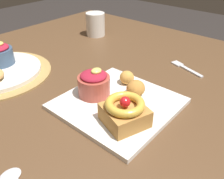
{
  "coord_description": "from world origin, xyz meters",
  "views": [
    {
      "loc": [
        -0.31,
        -0.48,
        1.09
      ],
      "look_at": [
        0.07,
        -0.15,
        0.77
      ],
      "focal_mm": 38.36,
      "sensor_mm": 36.0,
      "label": 1
    }
  ],
  "objects_px": {
    "fritter_front": "(136,88)",
    "fork": "(185,68)",
    "cake_slice": "(125,112)",
    "front_plate": "(118,104)",
    "coffee_mug": "(95,24)",
    "berry_ramekin": "(94,83)",
    "fritter_middle": "(127,77)"
  },
  "relations": [
    {
      "from": "front_plate",
      "to": "cake_slice",
      "type": "distance_m",
      "value": 0.09
    },
    {
      "from": "front_plate",
      "to": "coffee_mug",
      "type": "height_order",
      "value": "coffee_mug"
    },
    {
      "from": "cake_slice",
      "to": "fritter_front",
      "type": "height_order",
      "value": "cake_slice"
    },
    {
      "from": "fritter_middle",
      "to": "cake_slice",
      "type": "bearing_deg",
      "value": -143.93
    },
    {
      "from": "front_plate",
      "to": "coffee_mug",
      "type": "xyz_separation_m",
      "value": [
        0.34,
        0.41,
        0.04
      ]
    },
    {
      "from": "front_plate",
      "to": "fritter_middle",
      "type": "relative_size",
      "value": 6.59
    },
    {
      "from": "cake_slice",
      "to": "fritter_front",
      "type": "bearing_deg",
      "value": 23.72
    },
    {
      "from": "berry_ramekin",
      "to": "fritter_middle",
      "type": "xyz_separation_m",
      "value": [
        0.1,
        -0.03,
        -0.01
      ]
    },
    {
      "from": "fritter_front",
      "to": "fork",
      "type": "bearing_deg",
      "value": -4.37
    },
    {
      "from": "fritter_front",
      "to": "fork",
      "type": "distance_m",
      "value": 0.25
    },
    {
      "from": "coffee_mug",
      "to": "berry_ramekin",
      "type": "bearing_deg",
      "value": -136.36
    },
    {
      "from": "berry_ramekin",
      "to": "fritter_middle",
      "type": "height_order",
      "value": "berry_ramekin"
    },
    {
      "from": "berry_ramekin",
      "to": "fritter_middle",
      "type": "bearing_deg",
      "value": -16.35
    },
    {
      "from": "fritter_front",
      "to": "fritter_middle",
      "type": "bearing_deg",
      "value": 58.49
    },
    {
      "from": "fritter_middle",
      "to": "berry_ramekin",
      "type": "bearing_deg",
      "value": 163.65
    },
    {
      "from": "fritter_front",
      "to": "coffee_mug",
      "type": "xyz_separation_m",
      "value": [
        0.29,
        0.42,
        0.01
      ]
    },
    {
      "from": "front_plate",
      "to": "berry_ramekin",
      "type": "height_order",
      "value": "berry_ramekin"
    },
    {
      "from": "fork",
      "to": "coffee_mug",
      "type": "height_order",
      "value": "coffee_mug"
    },
    {
      "from": "fritter_middle",
      "to": "front_plate",
      "type": "bearing_deg",
      "value": -155.43
    },
    {
      "from": "cake_slice",
      "to": "fritter_front",
      "type": "relative_size",
      "value": 2.25
    },
    {
      "from": "fritter_front",
      "to": "fritter_middle",
      "type": "distance_m",
      "value": 0.06
    },
    {
      "from": "berry_ramekin",
      "to": "cake_slice",
      "type": "bearing_deg",
      "value": -106.32
    },
    {
      "from": "coffee_mug",
      "to": "cake_slice",
      "type": "bearing_deg",
      "value": -129.99
    },
    {
      "from": "front_plate",
      "to": "berry_ramekin",
      "type": "relative_size",
      "value": 3.22
    },
    {
      "from": "cake_slice",
      "to": "coffee_mug",
      "type": "bearing_deg",
      "value": 50.01
    },
    {
      "from": "fritter_front",
      "to": "berry_ramekin",
      "type": "bearing_deg",
      "value": 128.42
    },
    {
      "from": "fritter_middle",
      "to": "coffee_mug",
      "type": "xyz_separation_m",
      "value": [
        0.25,
        0.37,
        0.02
      ]
    },
    {
      "from": "front_plate",
      "to": "cake_slice",
      "type": "bearing_deg",
      "value": -130.46
    },
    {
      "from": "cake_slice",
      "to": "fritter_middle",
      "type": "bearing_deg",
      "value": 36.07
    },
    {
      "from": "berry_ramekin",
      "to": "fork",
      "type": "height_order",
      "value": "berry_ramekin"
    },
    {
      "from": "coffee_mug",
      "to": "fritter_middle",
      "type": "bearing_deg",
      "value": -124.69
    },
    {
      "from": "fork",
      "to": "fritter_front",
      "type": "bearing_deg",
      "value": 104.4
    }
  ]
}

